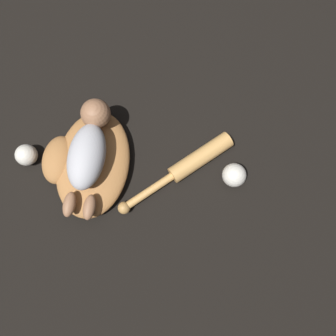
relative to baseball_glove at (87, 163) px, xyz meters
name	(u,v)px	position (x,y,z in m)	size (l,w,h in m)	color
ground_plane	(105,158)	(0.04, -0.03, -0.04)	(6.00, 6.00, 0.00)	black
baseball_glove	(87,163)	(0.00, 0.00, 0.00)	(0.41, 0.35, 0.07)	#A8703D
baby_figure	(89,149)	(0.03, -0.01, 0.08)	(0.37, 0.17, 0.10)	#B2B2B7
baseball_bat	(188,165)	(0.12, -0.31, -0.01)	(0.38, 0.27, 0.06)	tan
baseball	(234,175)	(0.14, -0.45, 0.00)	(0.08, 0.08, 0.08)	silver
baseball_spare	(26,155)	(-0.05, 0.20, 0.00)	(0.07, 0.07, 0.07)	silver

